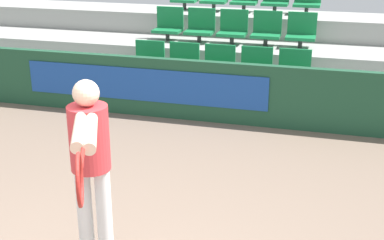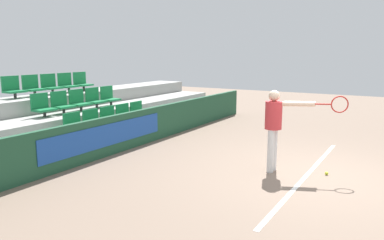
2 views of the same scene
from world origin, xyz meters
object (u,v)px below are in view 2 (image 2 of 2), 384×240
Objects in this scene: stadium_chair_1 at (94,122)px; stadium_chair_6 at (62,103)px; stadium_chair_8 at (95,99)px; stadium_chair_7 at (79,101)px; stadium_chair_3 at (125,115)px; stadium_chair_12 at (51,85)px; stadium_chair_14 at (82,82)px; stadium_chair_10 at (13,88)px; stadium_chair_9 at (109,97)px; stadium_chair_11 at (33,86)px; stadium_chair_2 at (110,119)px; tennis_player at (277,122)px; stadium_chair_13 at (67,83)px; stadium_chair_4 at (139,113)px; tennis_ball at (327,173)px; stadium_chair_0 at (75,126)px; stadium_chair_5 at (42,106)px.

stadium_chair_6 is (0.00, 1.10, 0.38)m from stadium_chair_1.
stadium_chair_7 is at bearing 180.00° from stadium_chair_8.
stadium_chair_3 is 1.00× the size of stadium_chair_12.
stadium_chair_10 is at bearing 180.00° from stadium_chair_14.
stadium_chair_9 is 1.00× the size of stadium_chair_11.
stadium_chair_1 is 1.00× the size of stadium_chair_2.
tennis_player is at bearing -91.02° from stadium_chair_2.
stadium_chair_14 is (0.58, 0.00, 0.00)m from stadium_chair_13.
stadium_chair_4 is 5.42m from tennis_ball.
stadium_chair_7 and stadium_chair_9 have the same top height.
stadium_chair_11 reaches higher than stadium_chair_2.
tennis_ball is (-0.40, -5.30, -0.61)m from stadium_chair_3.
stadium_chair_4 is at bearing 0.00° from stadium_chair_0.
stadium_chair_6 is at bearing -136.51° from stadium_chair_13.
stadium_chair_2 is at bearing -43.49° from stadium_chair_5.
stadium_chair_1 is 1.64m from stadium_chair_8.
stadium_chair_14 is at bearing 51.67° from stadium_chair_1.
stadium_chair_1 is 8.62× the size of tennis_ball.
tennis_player reaches higher than stadium_chair_7.
stadium_chair_13 reaches higher than tennis_ball.
stadium_chair_0 is 3.28m from stadium_chair_14.
stadium_chair_3 is (0.58, 0.00, 0.00)m from stadium_chair_2.
stadium_chair_12 is 1.16m from stadium_chair_14.
stadium_chair_2 is (0.58, 0.00, 0.00)m from stadium_chair_1.
stadium_chair_10 is (-1.16, 1.10, 0.38)m from stadium_chair_7.
tennis_ball is (-0.98, -5.30, -0.61)m from stadium_chair_4.
stadium_chair_5 and stadium_chair_6 have the same top height.
stadium_chair_2 is 1.00× the size of stadium_chair_8.
stadium_chair_7 and stadium_chair_8 have the same top height.
stadium_chair_8 is at bearing 43.49° from stadium_chair_1.
stadium_chair_1 is 2.09m from stadium_chair_9.
tennis_player reaches higher than stadium_chair_2.
stadium_chair_9 is at bearing 53.65° from tennis_player.
stadium_chair_13 is at bearing 75.24° from stadium_chair_2.
stadium_chair_6 is at bearing -90.00° from stadium_chair_11.
stadium_chair_11 is (0.58, 0.00, 0.00)m from stadium_chair_10.
stadium_chair_12 is (-0.58, 2.19, 0.76)m from stadium_chair_3.
stadium_chair_10 is 1.00× the size of stadium_chair_12.
stadium_chair_0 is 4.52m from tennis_player.
stadium_chair_0 is 1.00× the size of stadium_chair_2.
stadium_chair_12 is 0.36× the size of tennis_player.
stadium_chair_6 is at bearing -147.69° from stadium_chair_14.
stadium_chair_1 reaches higher than tennis_ball.
stadium_chair_2 is 1.16m from stadium_chair_4.
stadium_chair_14 is (1.16, 2.19, 0.76)m from stadium_chair_2.
stadium_chair_12 and stadium_chair_13 have the same top height.
stadium_chair_8 is at bearing 0.00° from stadium_chair_7.
stadium_chair_8 is 1.00× the size of stadium_chair_14.
stadium_chair_3 reaches higher than tennis_ball.
stadium_chair_9 is (2.31, 0.00, 0.00)m from stadium_chair_5.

